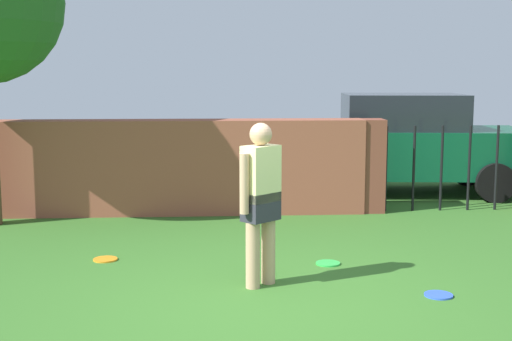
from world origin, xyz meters
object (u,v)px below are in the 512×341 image
at_px(person, 261,197).
at_px(frisbee_blue, 439,295).
at_px(frisbee_green, 328,263).
at_px(car, 402,144).
at_px(frisbee_orange, 105,259).

relative_size(person, frisbee_blue, 6.00).
bearing_deg(frisbee_green, frisbee_blue, -53.25).
height_order(person, frisbee_green, person).
bearing_deg(car, frisbee_green, 70.67).
xyz_separation_m(person, frisbee_green, (0.79, 0.73, -0.89)).
relative_size(person, frisbee_orange, 6.00).
xyz_separation_m(car, frisbee_green, (-2.01, -4.47, -0.85)).
height_order(frisbee_green, frisbee_blue, same).
height_order(frisbee_green, frisbee_orange, same).
relative_size(person, car, 0.37).
distance_m(car, frisbee_green, 4.97).
height_order(car, frisbee_green, car).
distance_m(person, frisbee_orange, 2.17).
distance_m(frisbee_blue, frisbee_orange, 3.66).
bearing_deg(frisbee_blue, frisbee_green, 126.75).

